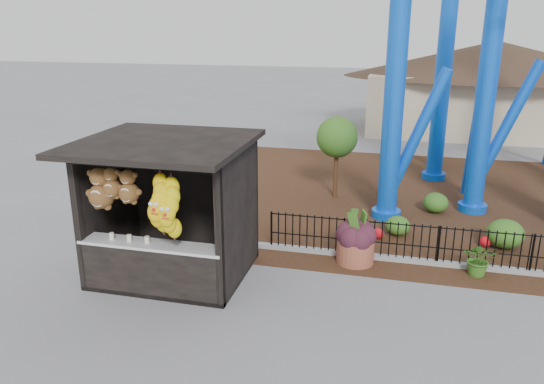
% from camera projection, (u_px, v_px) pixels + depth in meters
% --- Properties ---
extents(ground, '(120.00, 120.00, 0.00)m').
position_uv_depth(ground, '(294.00, 316.00, 10.30)').
color(ground, slate).
rests_on(ground, ground).
extents(mulch_bed, '(18.00, 12.00, 0.02)m').
position_uv_depth(mulch_bed, '(469.00, 202.00, 16.77)').
color(mulch_bed, '#331E11').
rests_on(mulch_bed, ground).
extents(curb, '(18.00, 0.18, 0.12)m').
position_uv_depth(curb, '(491.00, 269.00, 12.13)').
color(curb, gray).
rests_on(curb, ground).
extents(prize_booth, '(3.50, 3.40, 3.12)m').
position_uv_depth(prize_booth, '(166.00, 213.00, 11.37)').
color(prize_booth, black).
rests_on(prize_booth, ground).
extents(picket_fence, '(12.20, 0.06, 1.00)m').
position_uv_depth(picket_fence, '(537.00, 255.00, 11.79)').
color(picket_fence, black).
rests_on(picket_fence, ground).
extents(terracotta_planter, '(0.95, 0.95, 0.58)m').
position_uv_depth(terracotta_planter, '(355.00, 251.00, 12.50)').
color(terracotta_planter, brown).
rests_on(terracotta_planter, ground).
extents(planter_foliage, '(0.70, 0.70, 0.64)m').
position_uv_depth(planter_foliage, '(357.00, 227.00, 12.31)').
color(planter_foliage, '#361521').
rests_on(planter_foliage, terracotta_planter).
extents(potted_plant, '(0.80, 0.71, 0.80)m').
position_uv_depth(potted_plant, '(480.00, 259.00, 11.83)').
color(potted_plant, '#244E17').
rests_on(potted_plant, ground).
extents(landscaping, '(7.60, 3.13, 0.73)m').
position_uv_depth(landscaping, '(505.00, 227.00, 13.94)').
color(landscaping, '#2F5A1A').
rests_on(landscaping, mulch_bed).
extents(pavilion, '(15.00, 15.00, 4.80)m').
position_uv_depth(pavilion, '(494.00, 72.00, 26.46)').
color(pavilion, '#BFAD8C').
rests_on(pavilion, ground).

